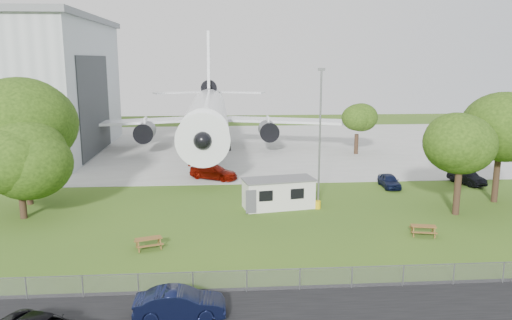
{
  "coord_description": "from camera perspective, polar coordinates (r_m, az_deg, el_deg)",
  "views": [
    {
      "loc": [
        -0.46,
        -35.49,
        12.86
      ],
      "look_at": [
        2.85,
        8.0,
        4.0
      ],
      "focal_mm": 35.0,
      "sensor_mm": 36.0,
      "label": 1
    }
  ],
  "objects": [
    {
      "name": "concrete_apron",
      "position": [
        74.6,
        -3.93,
        1.54
      ],
      "size": [
        120.0,
        46.0,
        0.03
      ],
      "primitive_type": "cube",
      "color": "#B7B7B2",
      "rests_on": "ground"
    },
    {
      "name": "fence",
      "position": [
        29.0,
        -3.09,
        -14.86
      ],
      "size": [
        58.0,
        0.04,
        1.3
      ],
      "primitive_type": "cube",
      "color": "gray",
      "rests_on": "ground"
    },
    {
      "name": "tree_east_front",
      "position": [
        44.2,
        22.41,
        1.84
      ],
      "size": [
        6.17,
        6.17,
        9.22
      ],
      "color": "#382619",
      "rests_on": "ground"
    },
    {
      "name": "lamp_mast",
      "position": [
        43.13,
        7.3,
        2.24
      ],
      "size": [
        0.16,
        0.16,
        12.0
      ],
      "primitive_type": "cylinder",
      "color": "slate",
      "rests_on": "ground"
    },
    {
      "name": "tree_west_small",
      "position": [
        44.39,
        -25.49,
        -0.15
      ],
      "size": [
        7.65,
        7.65,
        8.6
      ],
      "color": "#382619",
      "rests_on": "ground"
    },
    {
      "name": "car_ne_hatch",
      "position": [
        52.53,
        14.99,
        -2.33
      ],
      "size": [
        1.7,
        3.99,
        1.35
      ],
      "primitive_type": "imported",
      "rotation": [
        0.0,
        0.0,
        -0.03
      ],
      "color": "black",
      "rests_on": "ground"
    },
    {
      "name": "airliner",
      "position": [
        71.76,
        -5.58,
        5.36
      ],
      "size": [
        46.36,
        47.73,
        17.69
      ],
      "color": "white",
      "rests_on": "ground"
    },
    {
      "name": "site_cabin",
      "position": [
        43.85,
        2.6,
        -3.8
      ],
      "size": [
        6.94,
        3.77,
        2.62
      ],
      "color": "silver",
      "rests_on": "ground"
    },
    {
      "name": "car_ne_sedan",
      "position": [
        56.46,
        22.94,
        -1.86
      ],
      "size": [
        2.6,
        4.62,
        1.44
      ],
      "primitive_type": "imported",
      "rotation": [
        0.0,
        0.0,
        0.26
      ],
      "color": "black",
      "rests_on": "ground"
    },
    {
      "name": "tree_east_back",
      "position": [
        49.57,
        26.21,
        3.26
      ],
      "size": [
        7.66,
        7.66,
        10.62
      ],
      "color": "#382619",
      "rests_on": "ground"
    },
    {
      "name": "tree_west_big",
      "position": [
        48.2,
        -25.06,
        3.47
      ],
      "size": [
        9.1,
        9.1,
        11.6
      ],
      "color": "#382619",
      "rests_on": "ground"
    },
    {
      "name": "picnic_east",
      "position": [
        39.44,
        18.53,
        -8.17
      ],
      "size": [
        2.09,
        1.86,
        0.76
      ],
      "primitive_type": null,
      "rotation": [
        0.0,
        0.0,
        -0.22
      ],
      "color": "brown",
      "rests_on": "ground"
    },
    {
      "name": "ground",
      "position": [
        37.75,
        -3.43,
        -8.46
      ],
      "size": [
        160.0,
        160.0,
        0.0
      ],
      "primitive_type": "plane",
      "color": "#4A6D1D"
    },
    {
      "name": "picnic_west",
      "position": [
        35.78,
        -12.14,
        -9.85
      ],
      "size": [
        2.18,
        2.0,
        0.76
      ],
      "primitive_type": null,
      "rotation": [
        0.0,
        0.0,
        0.32
      ],
      "color": "brown",
      "rests_on": "ground"
    },
    {
      "name": "car_centre_sedan",
      "position": [
        26.4,
        -8.68,
        -15.95
      ],
      "size": [
        4.61,
        1.66,
        1.51
      ],
      "primitive_type": "imported",
      "rotation": [
        0.0,
        0.0,
        1.59
      ],
      "color": "black",
      "rests_on": "ground"
    },
    {
      "name": "car_apron_van",
      "position": [
        54.47,
        -4.88,
        -1.37
      ],
      "size": [
        5.78,
        4.54,
        1.57
      ],
      "primitive_type": "imported",
      "rotation": [
        0.0,
        0.0,
        1.06
      ],
      "color": "maroon",
      "rests_on": "ground"
    },
    {
      "name": "tree_far_apron",
      "position": [
        69.3,
        11.49,
        4.52
      ],
      "size": [
        5.15,
        5.15,
        7.33
      ],
      "color": "#382619",
      "rests_on": "ground"
    }
  ]
}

